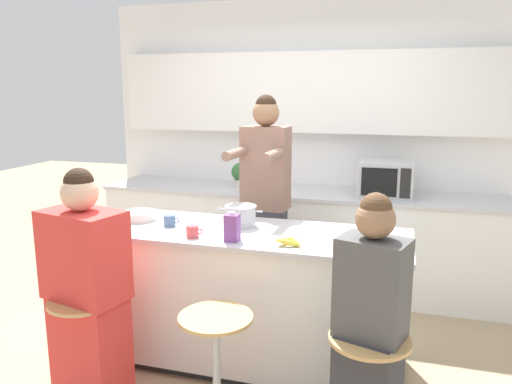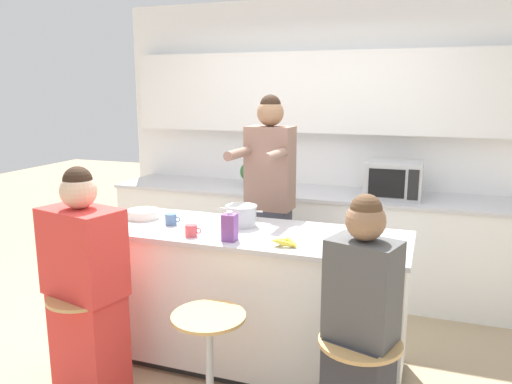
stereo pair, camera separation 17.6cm
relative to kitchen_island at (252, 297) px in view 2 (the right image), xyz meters
name	(u,v)px [view 2 (the right image)]	position (x,y,z in m)	size (l,w,h in m)	color
ground_plane	(252,361)	(0.00, 0.00, -0.48)	(16.00, 16.00, 0.00)	tan
wall_back	(316,122)	(0.00, 1.79, 1.07)	(4.01, 0.22, 2.70)	white
back_counter	(305,239)	(0.00, 1.46, -0.01)	(3.72, 0.69, 0.93)	white
kitchen_island	(252,297)	(0.00, 0.00, 0.00)	(2.03, 0.74, 0.94)	black
bar_stool_leftmost	(85,339)	(-0.81, -0.71, -0.09)	(0.41, 0.41, 0.66)	tan
bar_stool_center	(209,361)	(0.00, -0.69, -0.09)	(0.41, 0.41, 0.66)	tan
person_cooking	(269,210)	(-0.10, 0.68, 0.45)	(0.38, 0.59, 1.82)	#383842
person_wrapped_blanket	(86,291)	(-0.81, -0.68, 0.20)	(0.53, 0.39, 1.43)	red
person_seated_near	(360,341)	(0.81, -0.68, 0.17)	(0.38, 0.34, 1.38)	#333338
cooking_pot	(241,215)	(-0.12, 0.11, 0.54)	(0.30, 0.22, 0.14)	#B7BABC
fruit_bowl	(143,214)	(-0.86, 0.05, 0.50)	(0.23, 0.23, 0.06)	silver
coffee_cup_near	(171,219)	(-0.58, -0.03, 0.50)	(0.11, 0.08, 0.08)	#4C7099
coffee_cup_far	(191,231)	(-0.33, -0.24, 0.50)	(0.11, 0.08, 0.08)	#DB4C51
banana_bunch	(285,242)	(0.29, -0.23, 0.49)	(0.18, 0.13, 0.06)	yellow
juice_carton	(230,227)	(-0.06, -0.24, 0.55)	(0.08, 0.08, 0.18)	#7A428E
microwave	(394,180)	(0.78, 1.42, 0.61)	(0.47, 0.38, 0.32)	#B2B5B7
potted_plant	(249,174)	(-0.56, 1.46, 0.59)	(0.18, 0.18, 0.24)	beige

